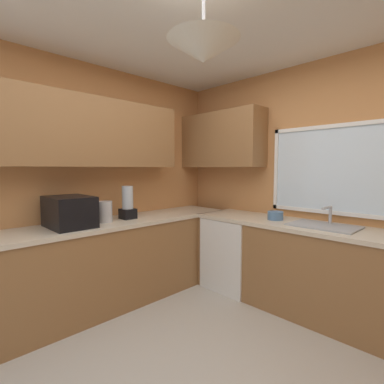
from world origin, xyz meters
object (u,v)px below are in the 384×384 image
object	(u,v)px
kettle	(105,212)
blender_appliance	(128,204)
sink_assembly	(324,225)
bowl	(275,216)
dishwasher	(235,253)
microwave	(69,212)

from	to	relation	value
kettle	blender_appliance	size ratio (longest dim) A/B	0.60
sink_assembly	blender_appliance	world-z (taller)	blender_appliance
sink_assembly	bowl	distance (m)	0.51
kettle	dishwasher	bearing A→B (deg)	64.57
kettle	blender_appliance	bearing A→B (deg)	94.11
sink_assembly	bowl	xyz separation A→B (m)	(-0.51, -0.01, 0.03)
bowl	blender_appliance	bearing A→B (deg)	-136.74
dishwasher	bowl	bearing A→B (deg)	3.39
sink_assembly	blender_appliance	bearing A→B (deg)	-146.57
sink_assembly	kettle	bearing A→B (deg)	-140.08
bowl	dishwasher	bearing A→B (deg)	-176.61
bowl	blender_appliance	world-z (taller)	blender_appliance
blender_appliance	kettle	bearing A→B (deg)	-85.89
dishwasher	microwave	bearing A→B (deg)	-111.25
dishwasher	kettle	distance (m)	1.60
dishwasher	blender_appliance	bearing A→B (deg)	-121.73
microwave	kettle	size ratio (longest dim) A/B	2.21
dishwasher	kettle	world-z (taller)	kettle
kettle	bowl	size ratio (longest dim) A/B	1.33
sink_assembly	blender_appliance	xyz separation A→B (m)	(-1.67, -1.10, 0.15)
dishwasher	bowl	size ratio (longest dim) A/B	5.12
blender_appliance	microwave	bearing A→B (deg)	-90.00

